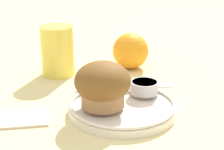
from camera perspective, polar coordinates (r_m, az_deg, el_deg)
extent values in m
plane|color=beige|center=(0.67, 2.94, -5.62)|extent=(3.00, 3.00, 0.00)
cylinder|color=silver|center=(0.67, 1.56, -5.07)|extent=(0.19, 0.19, 0.01)
torus|color=silver|center=(0.67, 1.57, -4.30)|extent=(0.19, 0.19, 0.01)
cylinder|color=#9E7047|center=(0.64, -1.41, -3.18)|extent=(0.07, 0.07, 0.04)
ellipsoid|color=brown|center=(0.63, -1.44, -0.93)|extent=(0.10, 0.10, 0.07)
cylinder|color=silver|center=(0.70, 4.95, -1.86)|extent=(0.05, 0.05, 0.02)
cylinder|color=beige|center=(0.70, 4.97, -1.17)|extent=(0.05, 0.05, 0.00)
sphere|color=#B7192D|center=(0.69, -1.94, -2.32)|extent=(0.01, 0.01, 0.01)
sphere|color=#B7192D|center=(0.70, -0.91, -2.26)|extent=(0.01, 0.01, 0.01)
cube|color=silver|center=(0.72, 2.24, -1.97)|extent=(0.20, 0.02, 0.00)
sphere|color=orange|center=(0.88, 2.84, 3.69)|extent=(0.08, 0.08, 0.08)
cylinder|color=#EAD14C|center=(0.84, -8.31, 3.67)|extent=(0.07, 0.07, 0.11)
cube|color=beige|center=(0.66, -14.84, -6.31)|extent=(0.12, 0.07, 0.01)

